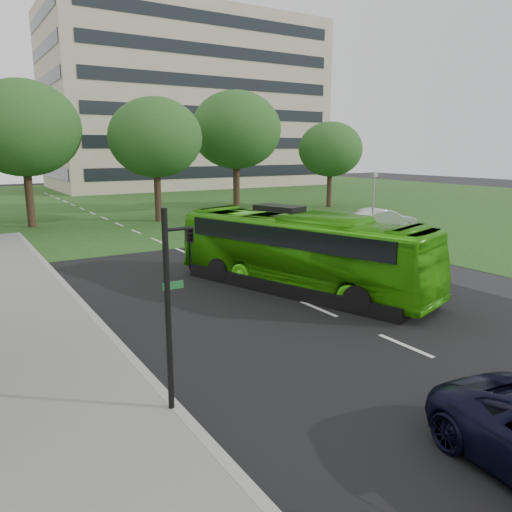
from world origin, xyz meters
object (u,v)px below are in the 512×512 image
at_px(tree_park_b, 23,128).
at_px(tree_park_d, 236,130).
at_px(office_building, 187,103).
at_px(tree_park_e, 330,149).
at_px(bus, 301,252).
at_px(traffic_light, 174,296).
at_px(tree_park_c, 155,138).
at_px(sedan, 381,221).
at_px(camera_pole, 373,195).

relative_size(tree_park_b, tree_park_d, 0.97).
relative_size(office_building, tree_park_e, 4.89).
bearing_deg(bus, tree_park_e, 30.01).
bearing_deg(traffic_light, tree_park_d, 58.77).
distance_m(tree_park_c, sedan, 18.07).
distance_m(tree_park_c, traffic_light, 30.20).
relative_size(tree_park_d, camera_pole, 2.58).
bearing_deg(tree_park_d, traffic_light, -121.49).
bearing_deg(office_building, tree_park_b, -129.35).
height_order(tree_park_c, camera_pole, tree_park_c).
bearing_deg(tree_park_d, office_building, 73.00).
bearing_deg(tree_park_b, tree_park_e, -2.97).
xyz_separation_m(tree_park_d, tree_park_e, (9.21, -2.13, -1.70)).
xyz_separation_m(tree_park_b, sedan, (19.72, -15.40, -6.17)).
relative_size(bus, traffic_light, 2.51).
relative_size(office_building, sedan, 7.85).
relative_size(tree_park_e, traffic_light, 1.84).
bearing_deg(tree_park_e, tree_park_c, -178.13).
xyz_separation_m(tree_park_e, traffic_light, (-28.11, -28.72, -2.95)).
bearing_deg(tree_park_c, bus, -95.86).
xyz_separation_m(tree_park_b, camera_pole, (18.17, -16.12, -4.33)).
distance_m(bus, traffic_light, 10.36).
bearing_deg(tree_park_c, tree_park_d, 17.49).
distance_m(tree_park_d, camera_pole, 17.48).
height_order(tree_park_c, sedan, tree_park_c).
distance_m(tree_park_b, sedan, 25.77).
height_order(office_building, sedan, office_building).
relative_size(tree_park_c, sedan, 1.86).
distance_m(tree_park_d, sedan, 17.50).
height_order(bus, camera_pole, camera_pole).
height_order(tree_park_b, tree_park_d, tree_park_d).
distance_m(office_building, sedan, 51.23).
relative_size(tree_park_c, camera_pole, 2.28).
relative_size(tree_park_d, bus, 0.96).
height_order(tree_park_b, bus, tree_park_b).
xyz_separation_m(tree_park_d, camera_pole, (0.55, -16.86, -4.58)).
bearing_deg(tree_park_b, camera_pole, -41.58).
bearing_deg(tree_park_b, sedan, -37.98).
bearing_deg(sedan, bus, 125.63).
bearing_deg(office_building, tree_park_d, -107.00).
bearing_deg(traffic_light, office_building, 65.86).
height_order(tree_park_e, camera_pole, tree_park_e).
distance_m(office_building, camera_pole, 51.80).
bearing_deg(tree_park_c, camera_pole, -57.08).
height_order(bus, traffic_light, traffic_light).
relative_size(tree_park_e, bus, 0.73).
height_order(bus, sedan, bus).
relative_size(tree_park_d, traffic_light, 2.41).
bearing_deg(traffic_light, tree_park_e, 45.88).
relative_size(office_building, tree_park_b, 3.85).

